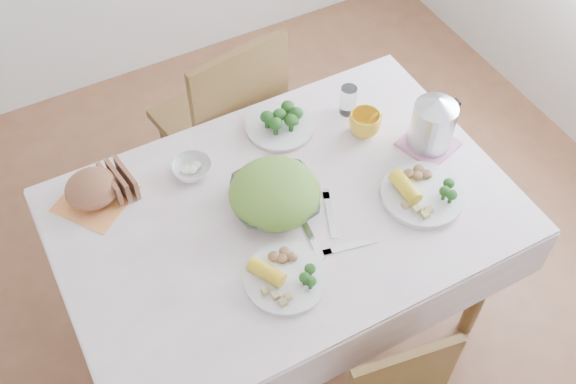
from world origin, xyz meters
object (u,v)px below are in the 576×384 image
salad_bowl (275,198)px  electric_kettle (433,122)px  dining_table (286,271)px  dinner_plate_left (285,279)px  chair_far (218,124)px  dinner_plate_right (422,195)px  yellow_mug (365,124)px

salad_bowl → electric_kettle: 0.62m
dining_table → dinner_plate_left: bearing=-118.1°
chair_far → dinner_plate_left: 1.06m
chair_far → salad_bowl: size_ratio=3.46×
dinner_plate_left → dinner_plate_right: (0.56, 0.07, 0.00)m
electric_kettle → dinner_plate_right: bearing=-137.9°
chair_far → electric_kettle: 1.00m
dining_table → salad_bowl: bearing=125.0°
chair_far → dinner_plate_left: size_ratio=3.83×
chair_far → dinner_plate_left: chair_far is taller
electric_kettle → chair_far: bearing=117.8°
salad_bowl → dinner_plate_left: bearing=-111.3°
chair_far → electric_kettle: electric_kettle is taller
yellow_mug → dining_table: bearing=-157.1°
dinner_plate_right → yellow_mug: bearing=92.2°
dining_table → salad_bowl: salad_bowl is taller
dining_table → salad_bowl: 0.42m
salad_bowl → electric_kettle: electric_kettle is taller
dinner_plate_left → salad_bowl: bearing=68.7°
yellow_mug → electric_kettle: size_ratio=0.55×
chair_far → yellow_mug: 0.76m
dinner_plate_right → yellow_mug: 0.35m
dining_table → dinner_plate_right: 0.61m
salad_bowl → yellow_mug: 0.46m
dining_table → electric_kettle: 0.78m
dining_table → yellow_mug: size_ratio=11.83×
dining_table → dinner_plate_left: (-0.13, -0.24, 0.40)m
dining_table → electric_kettle: size_ratio=6.53×
chair_far → dinner_plate_right: bearing=102.8°
salad_bowl → yellow_mug: size_ratio=2.43×
chair_far → salad_bowl: 0.80m
dinner_plate_right → electric_kettle: bearing=49.6°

